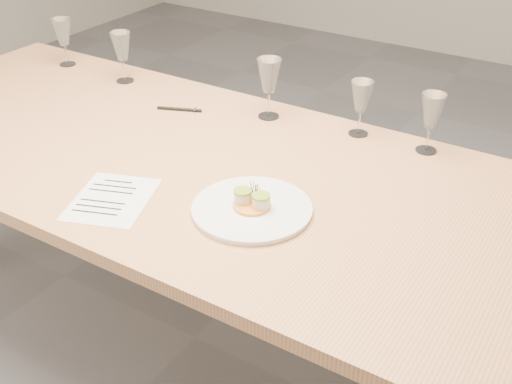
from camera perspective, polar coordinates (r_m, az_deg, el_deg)
The scene contains 10 objects.
ground at distance 2.40m, azimuth -5.43°, elevation -12.74°, with size 7.00×7.00×0.00m, color slate.
dining_table at distance 1.99m, azimuth -6.40°, elevation 1.56°, with size 2.40×1.00×0.75m.
dinner_plate at distance 1.66m, azimuth -0.36°, elevation -1.43°, with size 0.32×0.32×0.08m.
recipe_sheet at distance 1.76m, azimuth -12.71°, elevation -0.62°, with size 0.27×0.31×0.00m.
ballpoint_pen at distance 2.25m, azimuth -6.80°, elevation 7.32°, with size 0.15×0.07×0.01m.
wine_glass_0 at distance 2.72m, azimuth -16.81°, elevation 13.39°, with size 0.08×0.08×0.19m.
wine_glass_1 at distance 2.49m, azimuth -11.87°, elevation 12.47°, with size 0.08×0.08×0.19m.
wine_glass_2 at distance 2.13m, azimuth 1.16°, elevation 10.19°, with size 0.08×0.08×0.20m.
wine_glass_3 at distance 2.04m, azimuth 9.35°, elevation 8.26°, with size 0.07×0.07×0.18m.
wine_glass_4 at distance 1.98m, azimuth 15.37°, elevation 6.88°, with size 0.07×0.07×0.19m.
Camera 1 is at (1.10, -1.33, 1.66)m, focal length 45.00 mm.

